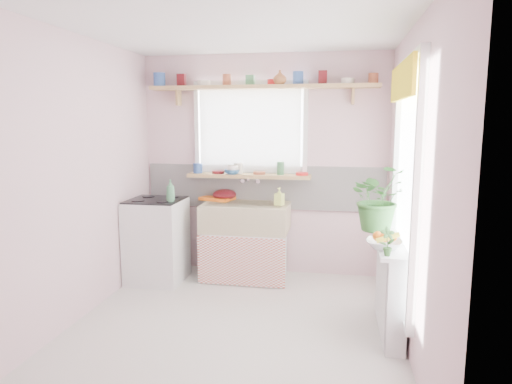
# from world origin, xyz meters

# --- Properties ---
(room) EXTENTS (3.20, 3.20, 3.20)m
(room) POSITION_xyz_m (0.66, 0.86, 1.37)
(room) COLOR beige
(room) RESTS_ON ground
(sink_unit) EXTENTS (0.95, 0.65, 1.11)m
(sink_unit) POSITION_xyz_m (-0.15, 1.29, 0.43)
(sink_unit) COLOR white
(sink_unit) RESTS_ON ground
(cooker) EXTENTS (0.58, 0.58, 0.93)m
(cooker) POSITION_xyz_m (-1.10, 1.05, 0.46)
(cooker) COLOR white
(cooker) RESTS_ON ground
(radiator_ledge) EXTENTS (0.22, 0.95, 0.78)m
(radiator_ledge) POSITION_xyz_m (1.30, 0.20, 0.40)
(radiator_ledge) COLOR white
(radiator_ledge) RESTS_ON ground
(windowsill) EXTENTS (1.40, 0.22, 0.04)m
(windowsill) POSITION_xyz_m (-0.15, 1.48, 1.14)
(windowsill) COLOR tan
(windowsill) RESTS_ON room
(pine_shelf) EXTENTS (2.52, 0.24, 0.04)m
(pine_shelf) POSITION_xyz_m (0.00, 1.47, 2.12)
(pine_shelf) COLOR tan
(pine_shelf) RESTS_ON room
(shelf_crockery) EXTENTS (2.47, 0.11, 0.12)m
(shelf_crockery) POSITION_xyz_m (-0.02, 1.47, 2.19)
(shelf_crockery) COLOR #3359A5
(shelf_crockery) RESTS_ON pine_shelf
(sill_crockery) EXTENTS (1.35, 0.11, 0.12)m
(sill_crockery) POSITION_xyz_m (-0.20, 1.48, 1.21)
(sill_crockery) COLOR #3359A5
(sill_crockery) RESTS_ON windowsill
(dish_tray) EXTENTS (0.41, 0.35, 0.04)m
(dish_tray) POSITION_xyz_m (-0.53, 1.50, 0.87)
(dish_tray) COLOR orange
(dish_tray) RESTS_ON sink_unit
(colander) EXTENTS (0.32, 0.32, 0.13)m
(colander) POSITION_xyz_m (-0.44, 1.50, 0.91)
(colander) COLOR #510E13
(colander) RESTS_ON sink_unit
(jade_plant) EXTENTS (0.66, 0.62, 0.60)m
(jade_plant) POSITION_xyz_m (1.21, 0.60, 1.08)
(jade_plant) COLOR #2E6628
(jade_plant) RESTS_ON radiator_ledge
(fruit_bowl) EXTENTS (0.30, 0.30, 0.07)m
(fruit_bowl) POSITION_xyz_m (1.21, -0.00, 0.81)
(fruit_bowl) COLOR silver
(fruit_bowl) RESTS_ON radiator_ledge
(herb_pot) EXTENTS (0.13, 0.10, 0.21)m
(herb_pot) POSITION_xyz_m (1.21, -0.20, 0.88)
(herb_pot) COLOR #2C5B24
(herb_pot) RESTS_ON radiator_ledge
(soap_bottle_sink) EXTENTS (0.11, 0.11, 0.19)m
(soap_bottle_sink) POSITION_xyz_m (0.22, 1.28, 0.95)
(soap_bottle_sink) COLOR #E5FC70
(soap_bottle_sink) RESTS_ON sink_unit
(sill_cup) EXTENTS (0.17, 0.17, 0.11)m
(sill_cup) POSITION_xyz_m (-0.33, 1.42, 1.21)
(sill_cup) COLOR white
(sill_cup) RESTS_ON windowsill
(sill_bowl) EXTENTS (0.19, 0.19, 0.05)m
(sill_bowl) POSITION_xyz_m (-0.33, 1.42, 1.19)
(sill_bowl) COLOR #30679E
(sill_bowl) RESTS_ON windowsill
(shelf_vase) EXTENTS (0.19, 0.19, 0.15)m
(shelf_vase) POSITION_xyz_m (0.20, 1.41, 2.22)
(shelf_vase) COLOR #9E5D30
(shelf_vase) RESTS_ON pine_shelf
(cooker_bottle) EXTENTS (0.12, 0.12, 0.23)m
(cooker_bottle) POSITION_xyz_m (-0.88, 0.93, 1.03)
(cooker_bottle) COLOR #478E5E
(cooker_bottle) RESTS_ON cooker
(fruit) EXTENTS (0.20, 0.14, 0.10)m
(fruit) POSITION_xyz_m (1.22, 0.00, 0.87)
(fruit) COLOR orange
(fruit) RESTS_ON fruit_bowl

